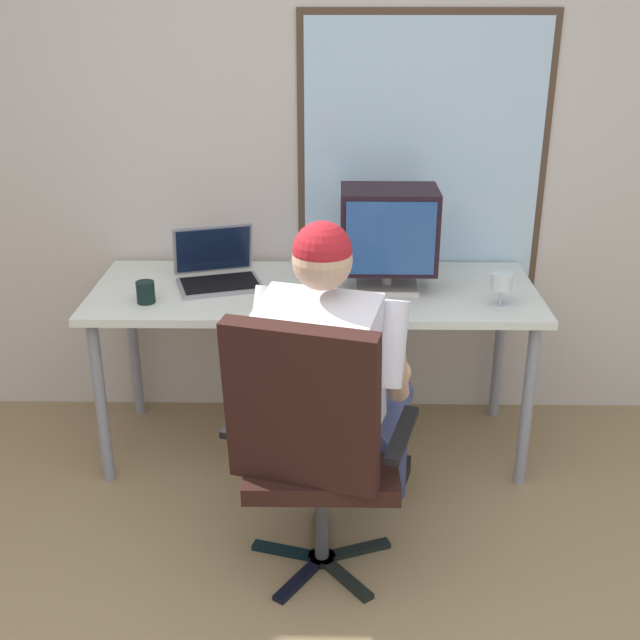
{
  "coord_description": "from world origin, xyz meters",
  "views": [
    {
      "loc": [
        0.17,
        -1.35,
        1.91
      ],
      "look_at": [
        0.13,
        1.36,
        0.78
      ],
      "focal_mm": 44.84,
      "sensor_mm": 36.0,
      "label": 1
    }
  ],
  "objects": [
    {
      "name": "office_chair",
      "position": [
        0.11,
        0.86,
        0.57
      ],
      "size": [
        0.66,
        0.59,
        1.02
      ],
      "color": "black",
      "rests_on": "ground"
    },
    {
      "name": "desk",
      "position": [
        0.1,
        1.76,
        0.69
      ],
      "size": [
        1.84,
        0.7,
        0.75
      ],
      "color": "gray",
      "rests_on": "ground"
    },
    {
      "name": "coffee_mug",
      "position": [
        -0.56,
        1.59,
        0.8
      ],
      "size": [
        0.07,
        0.07,
        0.09
      ],
      "color": "black",
      "rests_on": "desk"
    },
    {
      "name": "cd_case",
      "position": [
        0.07,
        1.62,
        0.76
      ],
      "size": [
        0.15,
        0.14,
        0.01
      ],
      "color": "teal",
      "rests_on": "desk"
    },
    {
      "name": "crt_monitor",
      "position": [
        0.4,
        1.76,
        1.0
      ],
      "size": [
        0.39,
        0.27,
        0.42
      ],
      "color": "beige",
      "rests_on": "desk"
    },
    {
      "name": "person_seated",
      "position": [
        0.18,
        1.12,
        0.65
      ],
      "size": [
        0.64,
        0.86,
        1.25
      ],
      "color": "#3A4371",
      "rests_on": "ground"
    },
    {
      "name": "laptop",
      "position": [
        -0.31,
        1.83,
        0.81
      ],
      "size": [
        0.41,
        0.38,
        0.23
      ],
      "color": "gray",
      "rests_on": "desk"
    },
    {
      "name": "wine_glass",
      "position": [
        0.84,
        1.58,
        0.84
      ],
      "size": [
        0.08,
        0.08,
        0.13
      ],
      "color": "silver",
      "rests_on": "desk"
    },
    {
      "name": "wall_rear",
      "position": [
        0.02,
        2.17,
        1.33
      ],
      "size": [
        5.5,
        0.08,
        2.66
      ],
      "color": "beige",
      "rests_on": "ground"
    }
  ]
}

